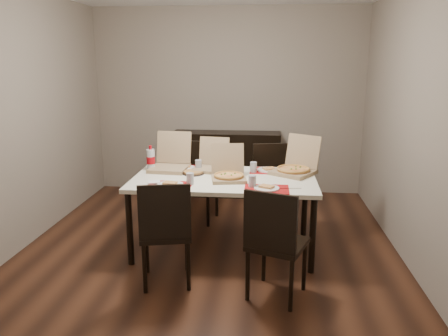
{
  "coord_description": "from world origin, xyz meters",
  "views": [
    {
      "loc": [
        0.56,
        -4.21,
        1.88
      ],
      "look_at": [
        0.15,
        -0.08,
        0.85
      ],
      "focal_mm": 35.0,
      "sensor_mm": 36.0,
      "label": 1
    }
  ],
  "objects_px": {
    "chair_far_right": "(272,181)",
    "pizza_box_center": "(228,174)",
    "dining_table": "(224,184)",
    "sideboard": "(226,164)",
    "soda_bottle": "(151,160)",
    "dip_bowl": "(231,172)",
    "chair_near_left": "(166,229)",
    "chair_near_right": "(275,240)",
    "chair_far_left": "(200,177)"
  },
  "relations": [
    {
      "from": "chair_far_right",
      "to": "pizza_box_center",
      "type": "distance_m",
      "value": 1.0
    },
    {
      "from": "chair_far_right",
      "to": "dining_table",
      "type": "bearing_deg",
      "value": -120.98
    },
    {
      "from": "sideboard",
      "to": "soda_bottle",
      "type": "relative_size",
      "value": 5.69
    },
    {
      "from": "dip_bowl",
      "to": "pizza_box_center",
      "type": "bearing_deg",
      "value": -90.89
    },
    {
      "from": "dining_table",
      "to": "chair_near_left",
      "type": "distance_m",
      "value": 0.91
    },
    {
      "from": "pizza_box_center",
      "to": "chair_near_left",
      "type": "bearing_deg",
      "value": -121.48
    },
    {
      "from": "dining_table",
      "to": "chair_near_right",
      "type": "relative_size",
      "value": 1.94
    },
    {
      "from": "chair_far_left",
      "to": "sideboard",
      "type": "bearing_deg",
      "value": 76.96
    },
    {
      "from": "chair_far_left",
      "to": "chair_far_right",
      "type": "bearing_deg",
      "value": -4.19
    },
    {
      "from": "chair_far_right",
      "to": "sideboard",
      "type": "bearing_deg",
      "value": 120.99
    },
    {
      "from": "sideboard",
      "to": "chair_near_right",
      "type": "height_order",
      "value": "chair_near_right"
    },
    {
      "from": "chair_near_left",
      "to": "dip_bowl",
      "type": "height_order",
      "value": "chair_near_left"
    },
    {
      "from": "dining_table",
      "to": "pizza_box_center",
      "type": "relative_size",
      "value": 4.39
    },
    {
      "from": "dining_table",
      "to": "chair_far_left",
      "type": "distance_m",
      "value": 0.96
    },
    {
      "from": "chair_far_left",
      "to": "pizza_box_center",
      "type": "height_order",
      "value": "pizza_box_center"
    },
    {
      "from": "chair_near_left",
      "to": "dip_bowl",
      "type": "xyz_separation_m",
      "value": [
        0.46,
        0.96,
        0.25
      ]
    },
    {
      "from": "chair_far_right",
      "to": "dip_bowl",
      "type": "bearing_deg",
      "value": -123.93
    },
    {
      "from": "chair_far_left",
      "to": "chair_near_right",
      "type": "bearing_deg",
      "value": -64.23
    },
    {
      "from": "sideboard",
      "to": "chair_far_left",
      "type": "xyz_separation_m",
      "value": [
        -0.23,
        -0.99,
        0.06
      ]
    },
    {
      "from": "sideboard",
      "to": "dining_table",
      "type": "distance_m",
      "value": 1.88
    },
    {
      "from": "chair_near_left",
      "to": "soda_bottle",
      "type": "distance_m",
      "value": 1.17
    },
    {
      "from": "pizza_box_center",
      "to": "dip_bowl",
      "type": "xyz_separation_m",
      "value": [
        0.0,
        0.21,
        -0.04
      ]
    },
    {
      "from": "dining_table",
      "to": "chair_far_right",
      "type": "height_order",
      "value": "chair_far_right"
    },
    {
      "from": "sideboard",
      "to": "pizza_box_center",
      "type": "relative_size",
      "value": 3.66
    },
    {
      "from": "sideboard",
      "to": "soda_bottle",
      "type": "height_order",
      "value": "soda_bottle"
    },
    {
      "from": "chair_far_right",
      "to": "soda_bottle",
      "type": "xyz_separation_m",
      "value": [
        -1.28,
        -0.56,
        0.35
      ]
    },
    {
      "from": "pizza_box_center",
      "to": "dip_bowl",
      "type": "relative_size",
      "value": 3.51
    },
    {
      "from": "chair_far_right",
      "to": "soda_bottle",
      "type": "distance_m",
      "value": 1.44
    },
    {
      "from": "chair_near_left",
      "to": "pizza_box_center",
      "type": "relative_size",
      "value": 2.27
    },
    {
      "from": "soda_bottle",
      "to": "chair_far_left",
      "type": "bearing_deg",
      "value": 55.98
    },
    {
      "from": "dip_bowl",
      "to": "sideboard",
      "type": "bearing_deg",
      "value": 96.8
    },
    {
      "from": "chair_near_right",
      "to": "pizza_box_center",
      "type": "distance_m",
      "value": 1.03
    },
    {
      "from": "sideboard",
      "to": "dining_table",
      "type": "height_order",
      "value": "sideboard"
    },
    {
      "from": "chair_near_right",
      "to": "chair_far_left",
      "type": "xyz_separation_m",
      "value": [
        -0.87,
        1.8,
        0.0
      ]
    },
    {
      "from": "pizza_box_center",
      "to": "dining_table",
      "type": "bearing_deg",
      "value": 135.93
    },
    {
      "from": "dining_table",
      "to": "pizza_box_center",
      "type": "height_order",
      "value": "pizza_box_center"
    },
    {
      "from": "pizza_box_center",
      "to": "chair_far_left",
      "type": "bearing_deg",
      "value": 115.1
    },
    {
      "from": "chair_far_left",
      "to": "dip_bowl",
      "type": "relative_size",
      "value": 7.97
    },
    {
      "from": "chair_near_left",
      "to": "chair_far_left",
      "type": "bearing_deg",
      "value": 88.91
    },
    {
      "from": "chair_far_right",
      "to": "dip_bowl",
      "type": "relative_size",
      "value": 7.97
    },
    {
      "from": "chair_near_left",
      "to": "chair_near_right",
      "type": "distance_m",
      "value": 0.91
    },
    {
      "from": "sideboard",
      "to": "chair_far_right",
      "type": "xyz_separation_m",
      "value": [
        0.63,
        -1.05,
        0.06
      ]
    },
    {
      "from": "dip_bowl",
      "to": "dining_table",
      "type": "bearing_deg",
      "value": -107.63
    },
    {
      "from": "chair_near_left",
      "to": "dining_table",
      "type": "bearing_deg",
      "value": 62.75
    },
    {
      "from": "soda_bottle",
      "to": "sideboard",
      "type": "bearing_deg",
      "value": 68.05
    },
    {
      "from": "sideboard",
      "to": "chair_far_left",
      "type": "height_order",
      "value": "chair_far_left"
    },
    {
      "from": "dining_table",
      "to": "pizza_box_center",
      "type": "xyz_separation_m",
      "value": [
        0.05,
        -0.05,
        0.12
      ]
    },
    {
      "from": "dining_table",
      "to": "chair_near_left",
      "type": "bearing_deg",
      "value": -117.25
    },
    {
      "from": "dip_bowl",
      "to": "soda_bottle",
      "type": "distance_m",
      "value": 0.86
    },
    {
      "from": "sideboard",
      "to": "dip_bowl",
      "type": "xyz_separation_m",
      "value": [
        0.2,
        -1.69,
        0.31
      ]
    }
  ]
}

